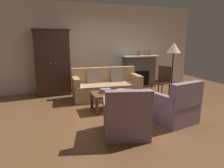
{
  "coord_description": "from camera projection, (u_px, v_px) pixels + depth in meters",
  "views": [
    {
      "loc": [
        -1.62,
        -4.18,
        1.67
      ],
      "look_at": [
        -0.02,
        0.65,
        0.55
      ],
      "focal_mm": 32.56,
      "sensor_mm": 36.0,
      "label": 1
    }
  ],
  "objects": [
    {
      "name": "couch",
      "position": [
        106.0,
        87.0,
        5.89
      ],
      "size": [
        1.95,
        0.94,
        0.86
      ],
      "color": "tan",
      "rests_on": "ground"
    },
    {
      "name": "back_wall",
      "position": [
        95.0,
        48.0,
        6.79
      ],
      "size": [
        7.2,
        0.1,
        2.8
      ],
      "primitive_type": "cube",
      "color": "silver",
      "rests_on": "ground"
    },
    {
      "name": "mantel_vase_bronze",
      "position": [
        150.0,
        53.0,
        7.18
      ],
      "size": [
        0.11,
        0.11,
        0.17
      ],
      "primitive_type": "cylinder",
      "color": "olive",
      "rests_on": "fireplace"
    },
    {
      "name": "ground_plane",
      "position": [
        122.0,
        113.0,
        4.73
      ],
      "size": [
        9.6,
        9.6,
        0.0
      ],
      "primitive_type": "plane",
      "color": "brown"
    },
    {
      "name": "book_stack",
      "position": [
        106.0,
        91.0,
        4.85
      ],
      "size": [
        0.26,
        0.19,
        0.1
      ],
      "color": "gold",
      "rests_on": "coffee_table"
    },
    {
      "name": "mantel_vase_terracotta",
      "position": [
        140.0,
        53.0,
        7.06
      ],
      "size": [
        0.11,
        0.11,
        0.18
      ],
      "primitive_type": "cylinder",
      "color": "#A86042",
      "rests_on": "fireplace"
    },
    {
      "name": "side_chair_wooden",
      "position": [
        162.0,
        79.0,
        6.02
      ],
      "size": [
        0.58,
        0.58,
        0.9
      ],
      "color": "#382319",
      "rests_on": "ground"
    },
    {
      "name": "fireplace",
      "position": [
        139.0,
        71.0,
        7.22
      ],
      "size": [
        1.26,
        0.48,
        1.12
      ],
      "color": "#4C4947",
      "rests_on": "ground"
    },
    {
      "name": "coffee_table",
      "position": [
        115.0,
        94.0,
        4.91
      ],
      "size": [
        1.1,
        0.6,
        0.42
      ],
      "color": "brown",
      "rests_on": "ground"
    },
    {
      "name": "armchair_near_right",
      "position": [
        175.0,
        107.0,
        4.13
      ],
      "size": [
        0.91,
        0.92,
        0.88
      ],
      "color": "gray",
      "rests_on": "ground"
    },
    {
      "name": "armoire",
      "position": [
        53.0,
        62.0,
        6.15
      ],
      "size": [
        1.06,
        0.57,
        1.97
      ],
      "color": "#382319",
      "rests_on": "ground"
    },
    {
      "name": "fruit_bowl",
      "position": [
        122.0,
        91.0,
        4.92
      ],
      "size": [
        0.27,
        0.27,
        0.06
      ],
      "primitive_type": "cylinder",
      "color": "beige",
      "rests_on": "coffee_table"
    },
    {
      "name": "floor_lamp",
      "position": [
        174.0,
        51.0,
        5.2
      ],
      "size": [
        0.36,
        0.36,
        1.59
      ],
      "color": "black",
      "rests_on": "ground"
    },
    {
      "name": "armchair_near_left",
      "position": [
        126.0,
        118.0,
        3.56
      ],
      "size": [
        0.92,
        0.93,
        0.88
      ],
      "color": "gray",
      "rests_on": "ground"
    }
  ]
}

